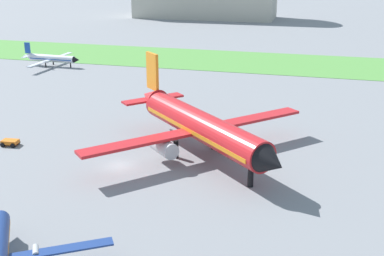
% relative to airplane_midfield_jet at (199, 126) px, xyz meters
% --- Properties ---
extents(ground_plane, '(600.00, 600.00, 0.00)m').
position_rel_airplane_midfield_jet_xyz_m(ground_plane, '(-9.57, -6.43, -4.53)').
color(ground_plane, gray).
extents(grass_taxiway_strip, '(360.00, 28.00, 0.08)m').
position_rel_airplane_midfield_jet_xyz_m(grass_taxiway_strip, '(-9.57, 67.70, -4.49)').
color(grass_taxiway_strip, '#549342').
rests_on(grass_taxiway_strip, ground_plane).
extents(airplane_midfield_jet, '(28.61, 28.00, 12.59)m').
position_rel_airplane_midfield_jet_xyz_m(airplane_midfield_jet, '(0.00, 0.00, 0.00)').
color(airplane_midfield_jet, red).
rests_on(airplane_midfield_jet, ground_plane).
extents(airplane_taxiing_turboprop, '(16.64, 19.44, 5.82)m').
position_rel_airplane_midfield_jet_xyz_m(airplane_taxiing_turboprop, '(-51.89, 48.81, -2.40)').
color(airplane_taxiing_turboprop, silver).
rests_on(airplane_taxiing_turboprop, ground_plane).
extents(baggage_cart_midfield, '(2.53, 1.96, 0.90)m').
position_rel_airplane_midfield_jet_xyz_m(baggage_cart_midfield, '(-28.58, -3.54, -3.96)').
color(baggage_cart_midfield, orange).
rests_on(baggage_cart_midfield, ground_plane).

